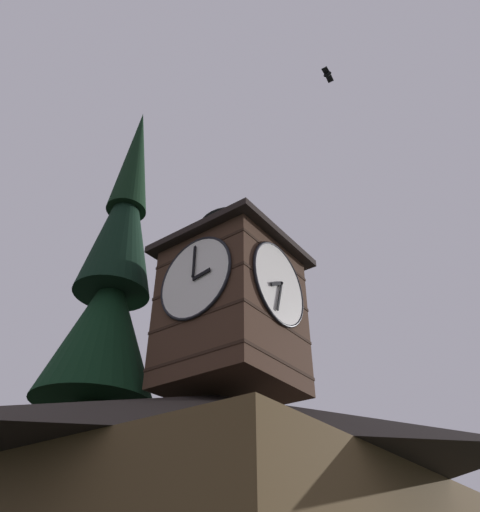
# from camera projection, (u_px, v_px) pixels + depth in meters

# --- Properties ---
(building_main) EXTENTS (12.47, 11.83, 6.34)m
(building_main) POSITION_uv_depth(u_px,v_px,m) (212.00, 508.00, 12.75)
(building_main) COLOR brown
(building_main) RESTS_ON ground_plane
(clock_tower) EXTENTS (4.51, 4.51, 7.58)m
(clock_tower) POSITION_uv_depth(u_px,v_px,m) (232.00, 302.00, 16.17)
(clock_tower) COLOR #422B1E
(clock_tower) RESTS_ON building_main
(pine_tree_behind) EXTENTS (5.14, 5.14, 20.57)m
(pine_tree_behind) POSITION_uv_depth(u_px,v_px,m) (103.00, 343.00, 16.32)
(pine_tree_behind) COLOR #473323
(pine_tree_behind) RESTS_ON ground_plane
(pine_tree_aside) EXTENTS (7.28, 7.28, 17.40)m
(pine_tree_aside) POSITION_uv_depth(u_px,v_px,m) (237.00, 451.00, 22.90)
(pine_tree_aside) COLOR #473323
(pine_tree_aside) RESTS_ON ground_plane
(moon) EXTENTS (2.25, 2.25, 2.25)m
(moon) POSITION_uv_depth(u_px,v_px,m) (21.00, 434.00, 45.22)
(moon) COLOR silver
(flying_bird_high) EXTENTS (0.66, 0.30, 0.16)m
(flying_bird_high) POSITION_uv_depth(u_px,v_px,m) (328.00, 74.00, 16.36)
(flying_bird_high) COLOR black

